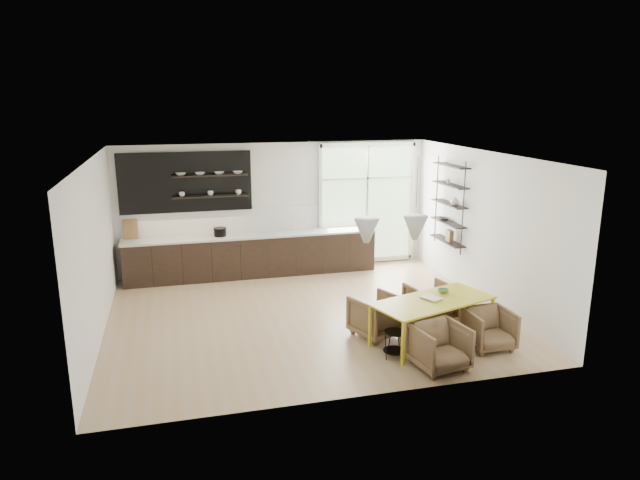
{
  "coord_description": "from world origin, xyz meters",
  "views": [
    {
      "loc": [
        -2.2,
        -9.5,
        3.88
      ],
      "look_at": [
        0.41,
        0.6,
        1.25
      ],
      "focal_mm": 32.0,
      "sensor_mm": 36.0,
      "label": 1
    }
  ],
  "objects_px": {
    "armchair_back_left": "(377,316)",
    "wire_stool": "(395,341)",
    "armchair_back_right": "(430,303)",
    "armchair_front_right": "(489,329)",
    "dining_table": "(433,303)",
    "armchair_front_left": "(439,347)"
  },
  "relations": [
    {
      "from": "armchair_back_left",
      "to": "wire_stool",
      "type": "relative_size",
      "value": 1.74
    },
    {
      "from": "armchair_back_right",
      "to": "armchair_front_right",
      "type": "relative_size",
      "value": 1.1
    },
    {
      "from": "armchair_back_right",
      "to": "armchair_front_right",
      "type": "bearing_deg",
      "value": 100.33
    },
    {
      "from": "dining_table",
      "to": "armchair_front_right",
      "type": "height_order",
      "value": "dining_table"
    },
    {
      "from": "dining_table",
      "to": "armchair_front_left",
      "type": "height_order",
      "value": "dining_table"
    },
    {
      "from": "armchair_back_left",
      "to": "armchair_back_right",
      "type": "height_order",
      "value": "armchair_back_right"
    },
    {
      "from": "armchair_back_left",
      "to": "wire_stool",
      "type": "xyz_separation_m",
      "value": [
        -0.03,
        -0.88,
        -0.06
      ]
    },
    {
      "from": "armchair_front_right",
      "to": "wire_stool",
      "type": "xyz_separation_m",
      "value": [
        -1.59,
        0.03,
        -0.04
      ]
    },
    {
      "from": "armchair_back_left",
      "to": "armchair_front_left",
      "type": "relative_size",
      "value": 1.02
    },
    {
      "from": "wire_stool",
      "to": "armchair_front_right",
      "type": "bearing_deg",
      "value": -0.98
    },
    {
      "from": "armchair_back_right",
      "to": "wire_stool",
      "type": "bearing_deg",
      "value": 36.54
    },
    {
      "from": "armchair_back_left",
      "to": "wire_stool",
      "type": "distance_m",
      "value": 0.89
    },
    {
      "from": "armchair_back_left",
      "to": "armchair_front_left",
      "type": "height_order",
      "value": "armchair_back_left"
    },
    {
      "from": "dining_table",
      "to": "armchair_back_right",
      "type": "xyz_separation_m",
      "value": [
        0.35,
        0.8,
        -0.33
      ]
    },
    {
      "from": "armchair_front_left",
      "to": "armchair_front_right",
      "type": "bearing_deg",
      "value": 13.15
    },
    {
      "from": "dining_table",
      "to": "armchair_back_left",
      "type": "xyz_separation_m",
      "value": [
        -0.77,
        0.49,
        -0.33
      ]
    },
    {
      "from": "dining_table",
      "to": "wire_stool",
      "type": "relative_size",
      "value": 4.99
    },
    {
      "from": "armchair_front_left",
      "to": "wire_stool",
      "type": "xyz_separation_m",
      "value": [
        -0.51,
        0.47,
        -0.06
      ]
    },
    {
      "from": "armchair_back_left",
      "to": "armchair_back_right",
      "type": "bearing_deg",
      "value": 172.96
    },
    {
      "from": "armchair_back_left",
      "to": "armchair_back_right",
      "type": "distance_m",
      "value": 1.16
    },
    {
      "from": "dining_table",
      "to": "armchair_front_right",
      "type": "relative_size",
      "value": 3.11
    },
    {
      "from": "wire_stool",
      "to": "dining_table",
      "type": "bearing_deg",
      "value": 26.2
    }
  ]
}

